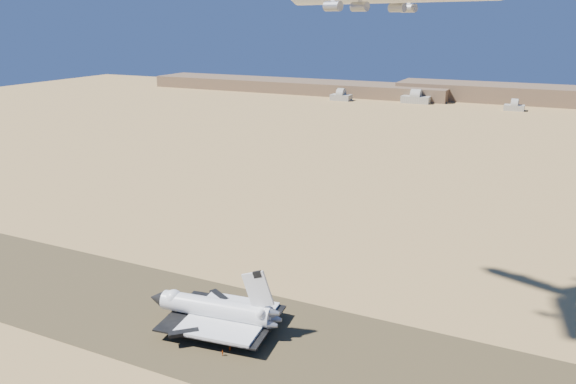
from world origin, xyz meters
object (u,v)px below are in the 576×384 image
at_px(shuttle, 215,310).
at_px(crew_c, 223,353).
at_px(crew_a, 235,342).
at_px(crew_b, 230,348).

height_order(shuttle, crew_c, shuttle).
height_order(crew_a, crew_c, crew_c).
distance_m(crew_a, crew_c, 5.90).
bearing_deg(shuttle, crew_c, -57.36).
xyz_separation_m(crew_a, crew_c, (-0.32, -5.89, 0.05)).
height_order(crew_b, crew_c, crew_b).
relative_size(shuttle, crew_b, 22.39).
bearing_deg(crew_c, shuttle, -14.18).
height_order(crew_a, crew_b, crew_b).
distance_m(crew_b, crew_c, 2.95).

